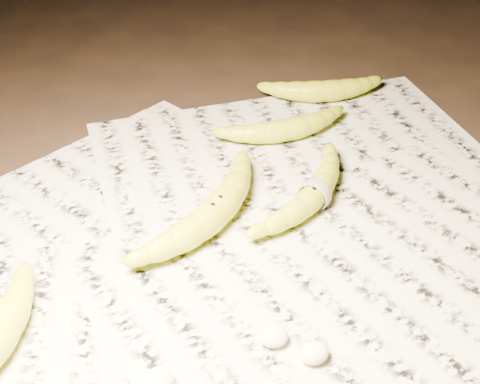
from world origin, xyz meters
name	(u,v)px	position (x,y,z in m)	size (l,w,h in m)	color
ground	(240,234)	(0.00, 0.00, 0.00)	(3.00, 3.00, 0.00)	black
newspaper_patch	(229,256)	(-0.03, -0.04, 0.00)	(0.90, 0.70, 0.01)	beige
banana_center	(215,210)	(-0.02, 0.02, 0.03)	(0.22, 0.07, 0.04)	#A0B616
banana_taped	(315,192)	(0.11, 0.01, 0.02)	(0.20, 0.05, 0.03)	#A0B616
banana_upper_a	(286,128)	(0.15, 0.17, 0.03)	(0.18, 0.05, 0.03)	#A0B616
banana_upper_b	(323,89)	(0.26, 0.25, 0.03)	(0.17, 0.06, 0.04)	#A0B616
measuring_tape	(315,192)	(0.11, 0.01, 0.02)	(0.04, 0.04, 0.00)	white
flesh_chunk_a	(154,381)	(-0.17, -0.18, 0.02)	(0.04, 0.03, 0.02)	beige
flesh_chunk_b	(314,350)	(-0.01, -0.21, 0.02)	(0.03, 0.03, 0.02)	beige
flesh_chunk_c	(274,334)	(-0.04, -0.18, 0.02)	(0.03, 0.02, 0.02)	beige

